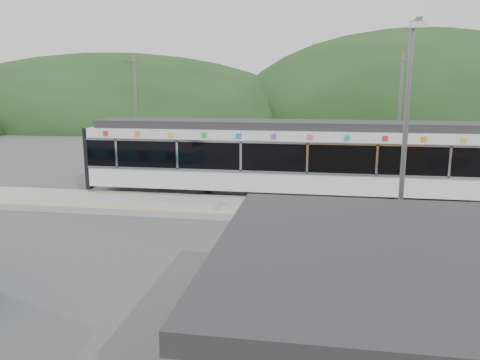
# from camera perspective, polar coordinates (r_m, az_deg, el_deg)

# --- Properties ---
(ground) EXTENTS (120.00, 120.00, 0.00)m
(ground) POSITION_cam_1_polar(r_m,az_deg,el_deg) (17.41, -0.78, -6.69)
(ground) COLOR #4C4C4F
(ground) RESTS_ON ground
(hills) EXTENTS (146.00, 149.00, 26.00)m
(hills) POSITION_cam_1_polar(r_m,az_deg,el_deg) (22.47, 17.46, -3.01)
(hills) COLOR #1E3D19
(hills) RESTS_ON ground
(platform) EXTENTS (26.00, 3.20, 0.30)m
(platform) POSITION_cam_1_polar(r_m,az_deg,el_deg) (20.48, 0.85, -3.43)
(platform) COLOR #9E9E99
(platform) RESTS_ON ground
(yellow_line) EXTENTS (26.00, 0.10, 0.01)m
(yellow_line) POSITION_cam_1_polar(r_m,az_deg,el_deg) (19.20, 0.27, -3.98)
(yellow_line) COLOR yellow
(yellow_line) RESTS_ON platform
(train) EXTENTS (20.44, 3.01, 3.74)m
(train) POSITION_cam_1_polar(r_m,az_deg,el_deg) (22.54, 7.05, 2.85)
(train) COLOR black
(train) RESTS_ON ground
(catenary_mast_west) EXTENTS (0.18, 1.80, 7.00)m
(catenary_mast_west) POSITION_cam_1_polar(r_m,az_deg,el_deg) (26.80, -12.48, 7.47)
(catenary_mast_west) COLOR slate
(catenary_mast_west) RESTS_ON ground
(catenary_mast_east) EXTENTS (0.18, 1.80, 7.00)m
(catenary_mast_east) POSITION_cam_1_polar(r_m,az_deg,el_deg) (25.22, 18.80, 6.88)
(catenary_mast_east) COLOR slate
(catenary_mast_east) RESTS_ON ground
(lamp_post) EXTENTS (0.36, 1.19, 6.83)m
(lamp_post) POSITION_cam_1_polar(r_m,az_deg,el_deg) (11.35, 19.52, 3.79)
(lamp_post) COLOR slate
(lamp_post) RESTS_ON ground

